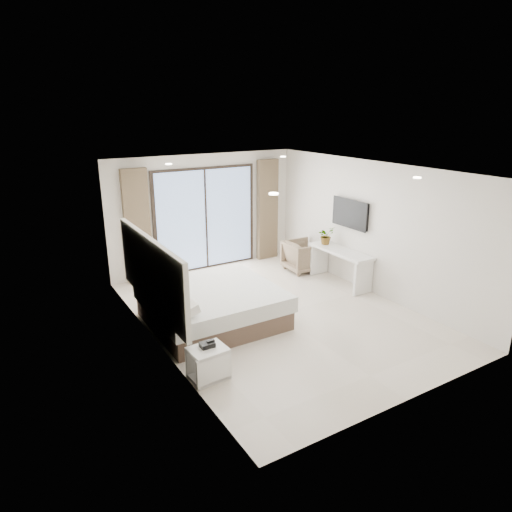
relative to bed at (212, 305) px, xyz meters
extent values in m
plane|color=beige|center=(1.19, -0.34, -0.33)|extent=(6.20, 6.20, 0.00)
cube|color=silver|center=(1.19, 2.76, 1.02)|extent=(4.60, 0.02, 2.70)
cube|color=silver|center=(1.19, -3.44, 1.02)|extent=(4.60, 0.02, 2.70)
cube|color=silver|center=(-1.11, -0.34, 1.02)|extent=(0.02, 6.20, 2.70)
cube|color=silver|center=(3.49, -0.34, 1.02)|extent=(0.02, 6.20, 2.70)
cube|color=white|center=(1.19, -0.34, 2.37)|extent=(4.60, 6.20, 0.02)
cube|color=beige|center=(-1.06, 0.00, 0.82)|extent=(0.08, 3.00, 1.20)
cube|color=black|center=(3.44, 0.27, 1.22)|extent=(0.06, 1.00, 0.58)
cube|color=black|center=(3.40, 0.27, 1.22)|extent=(0.02, 1.04, 0.62)
cube|color=black|center=(1.19, 2.73, 0.87)|extent=(2.56, 0.04, 2.42)
cube|color=#83A0D3|center=(1.19, 2.70, 0.87)|extent=(2.40, 0.01, 2.30)
cube|color=brown|center=(-0.46, 2.62, 0.92)|extent=(0.55, 0.14, 2.50)
cube|color=brown|center=(2.84, 2.62, 0.92)|extent=(0.55, 0.14, 2.50)
cylinder|color=white|center=(-0.11, -2.14, 2.35)|extent=(0.12, 0.12, 0.02)
cylinder|color=white|center=(2.49, -2.14, 2.35)|extent=(0.12, 0.12, 0.02)
cylinder|color=white|center=(-0.11, 1.46, 2.35)|extent=(0.12, 0.12, 0.02)
cylinder|color=white|center=(2.49, 1.46, 2.35)|extent=(0.12, 0.12, 0.02)
cube|color=brown|center=(0.02, 0.00, -0.15)|extent=(2.14, 2.04, 0.34)
cube|color=silver|center=(0.02, 0.00, 0.16)|extent=(2.23, 2.12, 0.28)
cube|color=white|center=(-0.76, -0.70, 0.37)|extent=(0.28, 0.43, 0.14)
cube|color=white|center=(-0.76, -0.24, 0.37)|extent=(0.28, 0.43, 0.14)
cube|color=white|center=(-0.76, 0.24, 0.37)|extent=(0.28, 0.43, 0.14)
cube|color=white|center=(-0.76, 0.70, 0.37)|extent=(0.28, 0.43, 0.14)
cube|color=white|center=(-0.83, -1.59, 0.12)|extent=(0.54, 0.45, 0.05)
cube|color=white|center=(-0.83, -1.59, -0.30)|extent=(0.54, 0.45, 0.05)
cube|color=white|center=(-0.83, -1.78, -0.09)|extent=(0.52, 0.08, 0.42)
cube|color=white|center=(-0.83, -1.40, -0.09)|extent=(0.52, 0.08, 0.42)
cube|color=black|center=(-0.81, -1.55, 0.18)|extent=(0.21, 0.16, 0.07)
cube|color=white|center=(3.23, 0.27, 0.41)|extent=(0.50, 1.59, 0.06)
cube|color=white|center=(3.23, -0.45, 0.03)|extent=(0.48, 0.06, 0.71)
cube|color=white|center=(3.23, 0.99, 0.03)|extent=(0.48, 0.06, 0.71)
imported|color=#33662D|center=(3.23, 0.79, 0.60)|extent=(0.40, 0.43, 0.31)
imported|color=#896D5A|center=(3.04, 1.37, 0.07)|extent=(0.75, 0.80, 0.79)
camera|label=1|loc=(-3.18, -6.80, 3.37)|focal=32.00mm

